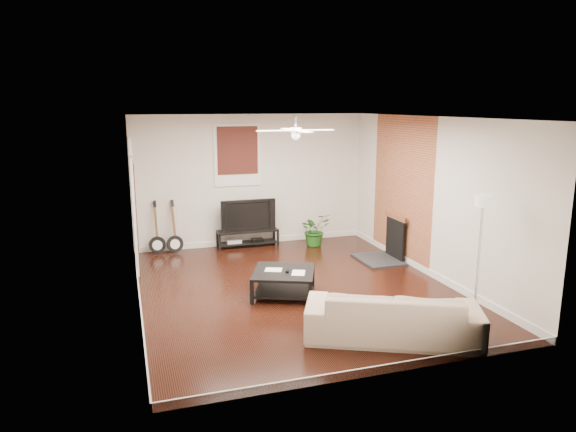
# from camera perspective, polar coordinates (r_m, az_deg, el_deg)

# --- Properties ---
(room) EXTENTS (5.01, 6.01, 2.81)m
(room) POSITION_cam_1_polar(r_m,az_deg,el_deg) (8.39, 0.82, 1.12)
(room) COLOR black
(room) RESTS_ON ground
(brick_accent) EXTENTS (0.02, 2.20, 2.80)m
(brick_accent) POSITION_cam_1_polar(r_m,az_deg,el_deg) (10.31, 12.29, 2.91)
(brick_accent) COLOR #A65835
(brick_accent) RESTS_ON floor
(fireplace) EXTENTS (0.80, 1.10, 0.92)m
(fireplace) POSITION_cam_1_polar(r_m,az_deg,el_deg) (10.36, 10.67, -2.30)
(fireplace) COLOR black
(fireplace) RESTS_ON floor
(window_back) EXTENTS (1.00, 0.06, 1.30)m
(window_back) POSITION_cam_1_polar(r_m,az_deg,el_deg) (11.08, -5.53, 6.62)
(window_back) COLOR #3A170F
(window_back) RESTS_ON wall_back
(door_left) EXTENTS (0.08, 1.00, 2.50)m
(door_left) POSITION_cam_1_polar(r_m,az_deg,el_deg) (9.88, -16.46, 1.41)
(door_left) COLOR white
(door_left) RESTS_ON wall_left
(tv_stand) EXTENTS (1.31, 0.35, 0.37)m
(tv_stand) POSITION_cam_1_polar(r_m,az_deg,el_deg) (11.24, -4.42, -2.44)
(tv_stand) COLOR black
(tv_stand) RESTS_ON floor
(tv) EXTENTS (1.17, 0.15, 0.67)m
(tv) POSITION_cam_1_polar(r_m,az_deg,el_deg) (11.13, -4.49, 0.19)
(tv) COLOR black
(tv) RESTS_ON tv_stand
(coffee_table) EXTENTS (1.24, 1.24, 0.40)m
(coffee_table) POSITION_cam_1_polar(r_m,az_deg,el_deg) (8.42, -0.47, -7.31)
(coffee_table) COLOR black
(coffee_table) RESTS_ON floor
(sofa) EXTENTS (2.39, 1.73, 0.65)m
(sofa) POSITION_cam_1_polar(r_m,az_deg,el_deg) (7.03, 11.32, -10.51)
(sofa) COLOR tan
(sofa) RESTS_ON floor
(floor_lamp) EXTENTS (0.40, 0.40, 1.82)m
(floor_lamp) POSITION_cam_1_polar(r_m,az_deg,el_deg) (7.63, 20.10, -4.53)
(floor_lamp) COLOR white
(floor_lamp) RESTS_ON floor
(potted_plant) EXTENTS (0.76, 0.70, 0.71)m
(potted_plant) POSITION_cam_1_polar(r_m,az_deg,el_deg) (11.24, 2.94, -1.50)
(potted_plant) COLOR #20601B
(potted_plant) RESTS_ON floor
(guitar_left) EXTENTS (0.35, 0.26, 1.11)m
(guitar_left) POSITION_cam_1_polar(r_m,az_deg,el_deg) (10.86, -14.18, -1.28)
(guitar_left) COLOR black
(guitar_left) RESTS_ON floor
(guitar_right) EXTENTS (0.37, 0.29, 1.11)m
(guitar_right) POSITION_cam_1_polar(r_m,az_deg,el_deg) (10.86, -12.32, -1.20)
(guitar_right) COLOR black
(guitar_right) RESTS_ON floor
(ceiling_fan) EXTENTS (1.24, 1.24, 0.32)m
(ceiling_fan) POSITION_cam_1_polar(r_m,az_deg,el_deg) (8.25, 0.85, 9.33)
(ceiling_fan) COLOR white
(ceiling_fan) RESTS_ON ceiling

